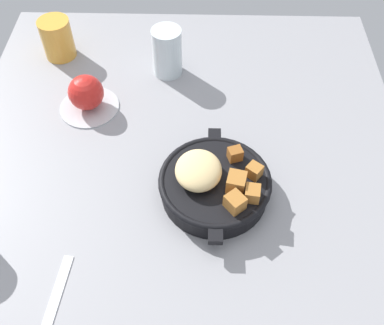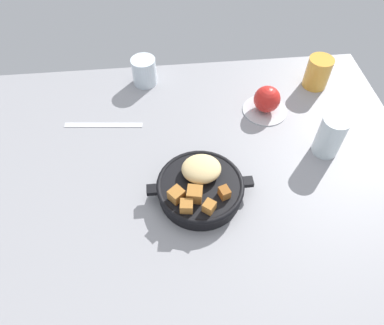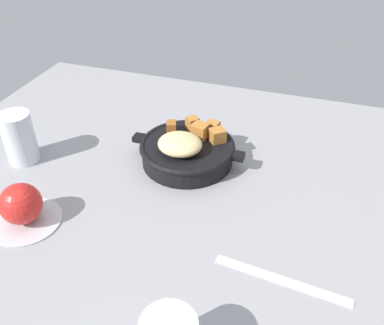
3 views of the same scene
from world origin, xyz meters
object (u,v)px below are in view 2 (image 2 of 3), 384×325
(red_apple, at_px, (267,99))
(water_glass_tall, at_px, (330,136))
(butter_knife, at_px, (103,125))
(juice_glass_amber, at_px, (318,72))
(cast_iron_skillet, at_px, (200,187))
(water_glass_short, at_px, (144,71))

(red_apple, distance_m, water_glass_tall, 0.20)
(butter_knife, bearing_deg, water_glass_tall, -8.63)
(butter_knife, height_order, juice_glass_amber, juice_glass_amber)
(cast_iron_skillet, bearing_deg, juice_glass_amber, 42.57)
(red_apple, relative_size, juice_glass_amber, 0.79)
(cast_iron_skillet, xyz_separation_m, juice_glass_amber, (0.39, 0.35, 0.02))
(water_glass_short, height_order, juice_glass_amber, juice_glass_amber)
(red_apple, distance_m, water_glass_short, 0.37)
(cast_iron_skillet, distance_m, water_glass_short, 0.43)
(juice_glass_amber, bearing_deg, cast_iron_skillet, -137.43)
(butter_knife, bearing_deg, water_glass_short, 61.17)
(water_glass_short, height_order, water_glass_tall, water_glass_tall)
(red_apple, distance_m, juice_glass_amber, 0.20)
(juice_glass_amber, distance_m, water_glass_tall, 0.26)
(cast_iron_skillet, height_order, butter_knife, cast_iron_skillet)
(butter_knife, bearing_deg, cast_iron_skillet, -40.54)
(red_apple, xyz_separation_m, butter_knife, (-0.45, -0.01, -0.04))
(cast_iron_skillet, xyz_separation_m, water_glass_tall, (0.33, 0.10, 0.02))
(juice_glass_amber, xyz_separation_m, water_glass_tall, (-0.05, -0.25, 0.01))
(water_glass_tall, bearing_deg, water_glass_short, 144.83)
(water_glass_short, xyz_separation_m, water_glass_tall, (0.45, -0.32, 0.01))
(red_apple, bearing_deg, butter_knife, -178.40)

